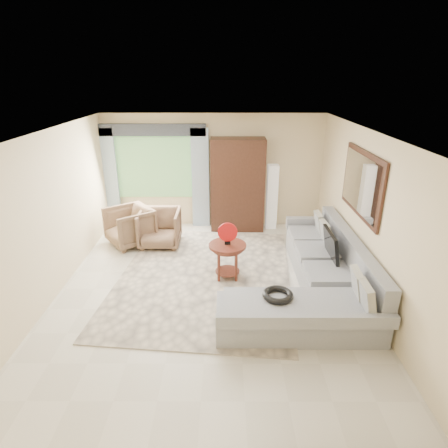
{
  "coord_description": "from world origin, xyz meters",
  "views": [
    {
      "loc": [
        0.27,
        -5.47,
        3.39
      ],
      "look_at": [
        0.25,
        0.35,
        1.05
      ],
      "focal_mm": 30.0,
      "sensor_mm": 36.0,
      "label": 1
    }
  ],
  "objects_px": {
    "coffee_table": "(227,260)",
    "floor_lamp": "(272,197)",
    "sectional_sofa": "(318,280)",
    "tv_screen": "(331,245)",
    "armchair_right": "(160,228)",
    "armchair_left": "(130,226)",
    "armoire": "(238,185)",
    "potted_plant": "(132,221)"
  },
  "relations": [
    {
      "from": "coffee_table",
      "to": "floor_lamp",
      "type": "xyz_separation_m",
      "value": [
        1.04,
        2.39,
        0.41
      ]
    },
    {
      "from": "sectional_sofa",
      "to": "coffee_table",
      "type": "distance_m",
      "value": 1.58
    },
    {
      "from": "tv_screen",
      "to": "armchair_right",
      "type": "bearing_deg",
      "value": 154.09
    },
    {
      "from": "armchair_left",
      "to": "floor_lamp",
      "type": "xyz_separation_m",
      "value": [
        3.1,
        0.95,
        0.35
      ]
    },
    {
      "from": "armchair_left",
      "to": "tv_screen",
      "type": "bearing_deg",
      "value": 29.55
    },
    {
      "from": "armoire",
      "to": "potted_plant",
      "type": "bearing_deg",
      "value": -173.51
    },
    {
      "from": "armoire",
      "to": "floor_lamp",
      "type": "distance_m",
      "value": 0.86
    },
    {
      "from": "sectional_sofa",
      "to": "armchair_left",
      "type": "relative_size",
      "value": 3.93
    },
    {
      "from": "armchair_right",
      "to": "floor_lamp",
      "type": "height_order",
      "value": "floor_lamp"
    },
    {
      "from": "sectional_sofa",
      "to": "floor_lamp",
      "type": "bearing_deg",
      "value": 98.33
    },
    {
      "from": "sectional_sofa",
      "to": "potted_plant",
      "type": "relative_size",
      "value": 6.02
    },
    {
      "from": "sectional_sofa",
      "to": "tv_screen",
      "type": "height_order",
      "value": "tv_screen"
    },
    {
      "from": "armchair_left",
      "to": "floor_lamp",
      "type": "bearing_deg",
      "value": 69.44
    },
    {
      "from": "potted_plant",
      "to": "armoire",
      "type": "xyz_separation_m",
      "value": [
        2.41,
        0.27,
        0.76
      ]
    },
    {
      "from": "potted_plant",
      "to": "coffee_table",
      "type": "bearing_deg",
      "value": -43.38
    },
    {
      "from": "coffee_table",
      "to": "floor_lamp",
      "type": "distance_m",
      "value": 2.64
    },
    {
      "from": "potted_plant",
      "to": "tv_screen",
      "type": "bearing_deg",
      "value": -29.51
    },
    {
      "from": "coffee_table",
      "to": "armchair_right",
      "type": "height_order",
      "value": "armchair_right"
    },
    {
      "from": "armchair_right",
      "to": "armoire",
      "type": "xyz_separation_m",
      "value": [
        1.65,
        0.96,
        0.66
      ]
    },
    {
      "from": "armoire",
      "to": "sectional_sofa",
      "type": "bearing_deg",
      "value": -66.94
    },
    {
      "from": "tv_screen",
      "to": "armoire",
      "type": "height_order",
      "value": "armoire"
    },
    {
      "from": "tv_screen",
      "to": "armchair_right",
      "type": "relative_size",
      "value": 0.87
    },
    {
      "from": "tv_screen",
      "to": "armoire",
      "type": "bearing_deg",
      "value": 121.08
    },
    {
      "from": "armchair_right",
      "to": "floor_lamp",
      "type": "xyz_separation_m",
      "value": [
        2.45,
        1.02,
        0.36
      ]
    },
    {
      "from": "armoire",
      "to": "coffee_table",
      "type": "bearing_deg",
      "value": -95.86
    },
    {
      "from": "tv_screen",
      "to": "potted_plant",
      "type": "distance_m",
      "value": 4.52
    },
    {
      "from": "potted_plant",
      "to": "floor_lamp",
      "type": "height_order",
      "value": "floor_lamp"
    },
    {
      "from": "sectional_sofa",
      "to": "armchair_left",
      "type": "bearing_deg",
      "value": 150.34
    },
    {
      "from": "armchair_right",
      "to": "armchair_left",
      "type": "bearing_deg",
      "value": 173.71
    },
    {
      "from": "tv_screen",
      "to": "floor_lamp",
      "type": "height_order",
      "value": "floor_lamp"
    },
    {
      "from": "armchair_right",
      "to": "potted_plant",
      "type": "bearing_deg",
      "value": 138.0
    },
    {
      "from": "coffee_table",
      "to": "tv_screen",
      "type": "bearing_deg",
      "value": -5.3
    },
    {
      "from": "sectional_sofa",
      "to": "armchair_left",
      "type": "height_order",
      "value": "sectional_sofa"
    },
    {
      "from": "tv_screen",
      "to": "armoire",
      "type": "relative_size",
      "value": 0.35
    },
    {
      "from": "armoire",
      "to": "armchair_left",
      "type": "bearing_deg",
      "value": -158.86
    },
    {
      "from": "sectional_sofa",
      "to": "floor_lamp",
      "type": "height_order",
      "value": "floor_lamp"
    },
    {
      "from": "sectional_sofa",
      "to": "tv_screen",
      "type": "bearing_deg",
      "value": 56.84
    },
    {
      "from": "armchair_left",
      "to": "armoire",
      "type": "distance_m",
      "value": 2.55
    },
    {
      "from": "potted_plant",
      "to": "floor_lamp",
      "type": "bearing_deg",
      "value": 5.94
    },
    {
      "from": "tv_screen",
      "to": "armchair_left",
      "type": "relative_size",
      "value": 0.84
    },
    {
      "from": "armchair_left",
      "to": "sectional_sofa",
      "type": "bearing_deg",
      "value": 22.77
    },
    {
      "from": "coffee_table",
      "to": "armchair_left",
      "type": "height_order",
      "value": "armchair_left"
    }
  ]
}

